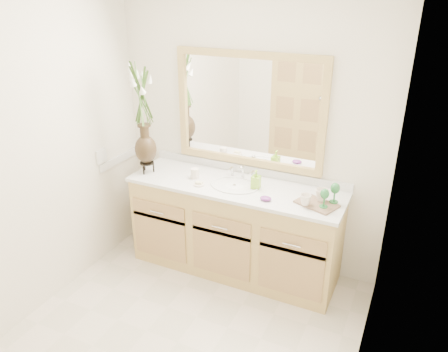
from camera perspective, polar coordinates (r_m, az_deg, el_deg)
The scene contains 19 objects.
floor at distance 3.39m, azimuth -6.11°, elevation -20.80°, with size 2.60×2.60×0.00m, color beige.
wall_back at distance 3.77m, azimuth 3.32°, elevation 5.62°, with size 2.40×0.02×2.40m, color white.
wall_left at distance 3.44m, azimuth -24.41°, elevation 1.65°, with size 0.02×2.60×2.40m, color white.
wall_right at distance 2.34m, azimuth 18.77°, elevation -7.74°, with size 0.02×2.60×2.40m, color white.
vanity at distance 3.86m, azimuth 1.42°, elevation -6.95°, with size 1.80×0.55×0.80m.
counter at distance 3.66m, azimuth 1.49°, elevation -1.37°, with size 1.84×0.57×0.03m, color silver.
sink at distance 3.67m, azimuth 1.37°, elevation -2.03°, with size 0.38×0.34×0.23m.
mirror at distance 3.69m, azimuth 3.26°, elevation 8.55°, with size 1.32×0.04×0.97m.
switch_plate at distance 4.00m, azimuth -15.72°, elevation 2.53°, with size 0.02×0.12×0.12m, color white.
flower_vase at distance 3.76m, azimuth -10.63°, elevation 9.24°, with size 0.22×0.22×0.92m.
tumbler at distance 3.77m, azimuth -3.82°, elevation 0.35°, with size 0.07×0.07×0.09m, color white.
soap_dish at distance 3.65m, azimuth -3.29°, elevation -1.06°, with size 0.09×0.09×0.03m.
soap_bottle at distance 3.58m, azimuth 4.20°, elevation -0.54°, with size 0.06×0.07×0.14m, color #8CCA2F.
purple_dish at distance 3.41m, azimuth 5.47°, elevation -2.93°, with size 0.09×0.07×0.03m, color #6B2879.
tray at distance 3.41m, azimuth 12.00°, elevation -3.58°, with size 0.30×0.20×0.01m, color brown.
mug_left at distance 3.34m, azimuth 10.58°, elevation -3.00°, with size 0.09×0.08×0.09m, color white.
mug_right at distance 3.42m, azimuth 12.68°, elevation -2.38°, with size 0.10×0.10×0.10m, color white.
goblet_front at distance 3.31m, azimuth 13.01°, elevation -2.42°, with size 0.07×0.07×0.15m.
goblet_back at distance 3.40m, azimuth 14.31°, elevation -1.71°, with size 0.07×0.07×0.16m.
Camera 1 is at (1.33, -2.02, 2.38)m, focal length 35.00 mm.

